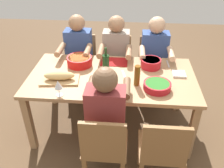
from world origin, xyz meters
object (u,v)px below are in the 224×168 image
serving_bowl_greens (157,86)px  dining_table (112,82)px  bread_loaf (59,76)px  diner_near_right (78,53)px  diner_near_left (154,56)px  wine_bottle (106,63)px  chair_far_center (104,147)px  beer_bottle (137,76)px  chair_near_left (152,64)px  diner_near_center (116,54)px  serving_bowl_fruit (79,60)px  serving_bowl_pasta (151,63)px  cutting_board (60,80)px  chair_far_left (162,151)px  napkin_stack (179,74)px  wine_glass (58,85)px  chair_near_right (82,61)px  diner_far_center (106,115)px  chair_near_center (117,62)px

serving_bowl_greens → dining_table: bearing=-25.4°
bread_loaf → dining_table: bearing=-164.1°
diner_near_right → diner_near_left: (-1.00, 0.00, 0.00)m
diner_near_right → wine_bottle: 0.70m
chair_far_center → beer_bottle: (-0.27, -0.64, 0.37)m
chair_near_left → wine_bottle: 0.99m
diner_near_center → serving_bowl_fruit: size_ratio=4.12×
serving_bowl_pasta → cutting_board: 1.05m
chair_far_left → cutting_board: (1.04, -0.65, 0.27)m
beer_bottle → serving_bowl_pasta: bearing=-112.5°
serving_bowl_greens → chair_far_left: bearing=92.9°
napkin_stack → wine_glass: bearing=22.0°
diner_near_right → bread_loaf: bearing=87.0°
cutting_board → napkin_stack: (-1.27, -0.23, 0.00)m
dining_table → serving_bowl_fruit: (0.40, -0.21, 0.14)m
dining_table → diner_near_center: diner_near_center is taller
chair_near_right → diner_near_right: (0.00, 0.18, 0.21)m
cutting_board → diner_near_left: bearing=-143.5°
chair_near_left → diner_near_left: size_ratio=0.71×
diner_far_center → diner_near_left: (-0.50, -1.23, 0.00)m
dining_table → wine_bottle: wine_bottle is taller
diner_far_center → napkin_stack: (-0.73, -0.69, 0.05)m
chair_near_right → wine_bottle: size_ratio=2.93×
diner_near_right → diner_near_center: size_ratio=1.00×
dining_table → chair_far_left: size_ratio=2.14×
cutting_board → chair_near_right: bearing=-92.4°
chair_near_right → wine_bottle: wine_bottle is taller
serving_bowl_pasta → beer_bottle: bearing=67.5°
chair_near_left → beer_bottle: bearing=76.4°
chair_far_center → diner_far_center: 0.28m
chair_near_center → serving_bowl_pasta: 0.78m
chair_far_center → napkin_stack: (-0.73, -0.88, 0.27)m
wine_bottle → beer_bottle: wine_bottle is taller
chair_near_left → chair_near_center: 0.50m
serving_bowl_fruit → serving_bowl_greens: (-0.87, 0.44, -0.02)m
dining_table → diner_far_center: diner_far_center is taller
diner_near_center → serving_bowl_greens: size_ratio=4.35×
wine_bottle → chair_near_right: bearing=-59.3°
dining_table → serving_bowl_fruit: bearing=-28.0°
diner_near_left → diner_near_center: size_ratio=1.00×
diner_near_center → dining_table: bearing=90.0°
chair_near_center → serving_bowl_pasta: chair_near_center is taller
chair_far_center → chair_far_left: size_ratio=1.00×
diner_far_center → cutting_board: diner_far_center is taller
chair_near_right → cutting_board: size_ratio=2.12×
diner_near_right → napkin_stack: bearing=156.3°
dining_table → diner_near_right: diner_near_right is taller
serving_bowl_greens → beer_bottle: beer_bottle is taller
dining_table → wine_bottle: (0.08, -0.08, 0.19)m
chair_near_right → chair_near_center: size_ratio=1.00×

